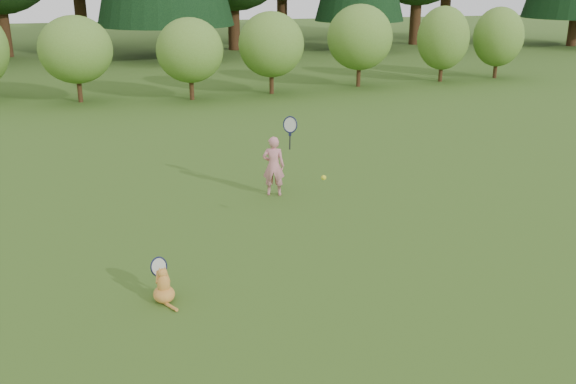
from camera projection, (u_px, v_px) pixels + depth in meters
name	position (u px, v px, depth m)	size (l,w,h in m)	color
ground	(289.00, 262.00, 8.52)	(100.00, 100.00, 0.00)	#305016
shrub_row	(181.00, 51.00, 19.97)	(28.00, 3.00, 2.80)	#537A25
child	(274.00, 165.00, 10.96)	(0.60, 0.39, 1.56)	#D37E86
cat	(163.00, 284.00, 7.43)	(0.30, 0.57, 0.58)	#B86323
tennis_ball	(324.00, 178.00, 9.13)	(0.07, 0.07, 0.07)	#D5EA1B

